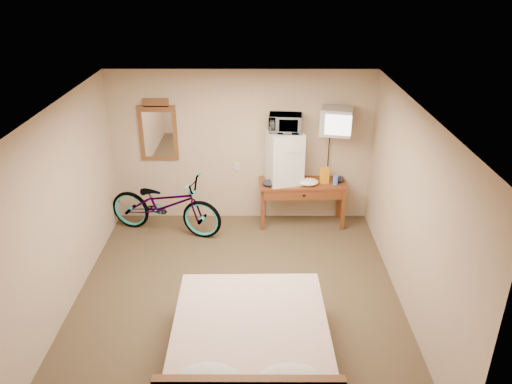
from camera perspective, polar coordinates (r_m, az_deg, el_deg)
room at (r=5.97m, az=-2.32°, el=-2.37°), size 4.60×4.64×2.50m
desk at (r=8.07m, az=5.37°, el=0.27°), size 1.41×0.59×0.75m
mini_fridge at (r=7.90m, az=3.26°, el=4.00°), size 0.62×0.61×0.84m
microwave at (r=7.71m, az=3.36°, el=7.87°), size 0.52×0.38×0.27m
snack_bag at (r=8.01m, az=7.85°, el=1.90°), size 0.15×0.12×0.27m
blue_cup at (r=8.01m, az=9.08°, el=1.32°), size 0.08×0.08×0.14m
cloth_cream at (r=7.94m, az=5.98°, el=1.15°), size 0.33×0.25×0.10m
cloth_dark_a at (r=7.87m, az=1.63°, el=1.04°), size 0.26×0.20×0.10m
cloth_dark_b at (r=8.13m, az=9.45°, el=1.44°), size 0.18×0.15×0.08m
crt_television at (r=7.74m, az=9.15°, el=7.99°), size 0.54×0.62×0.41m
wall_mirror at (r=8.12m, az=-11.12°, el=6.85°), size 0.59×0.04×1.01m
bicycle at (r=8.01m, az=-10.34°, el=-1.38°), size 1.98×1.12×0.98m
bed at (r=5.40m, az=-0.63°, el=-18.28°), size 1.67×2.19×0.90m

